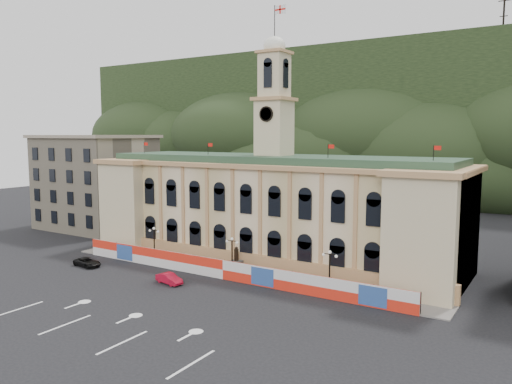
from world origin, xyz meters
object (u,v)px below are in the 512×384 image
Objects in this scene: red_sedan at (169,279)px; black_suv at (87,262)px; statue at (236,265)px; lamp_center at (232,253)px.

black_suv is (-15.50, 0.04, -0.03)m from red_sedan.
lamp_center reaches higher than statue.
red_sedan is at bearing -84.87° from black_suv.
statue is at bearing -18.74° from red_sedan.
red_sedan is 0.89× the size of black_suv.
black_suv is at bearing -157.73° from statue.
red_sedan is at bearing -119.05° from statue.
black_suv is at bearing 100.18° from red_sedan.
statue is at bearing 90.00° from lamp_center.
black_suv is (-20.09, -7.23, -2.45)m from lamp_center.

